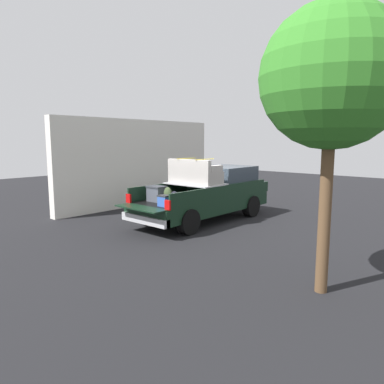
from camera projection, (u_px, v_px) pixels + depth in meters
The scene contains 4 objects.
ground_plane at pixel (203, 221), 12.77m from camera, with size 40.00×40.00×0.00m, color black.
pickup_truck at pixel (210, 193), 12.91m from camera, with size 6.05×2.06×2.23m.
building_facade at pixel (140, 163), 15.83m from camera, with size 8.37×0.36×3.73m, color silver.
tree_background at pixel (332, 78), 6.24m from camera, with size 2.55×2.55×5.22m.
Camera 1 is at (-9.59, -8.02, 2.85)m, focal length 33.49 mm.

